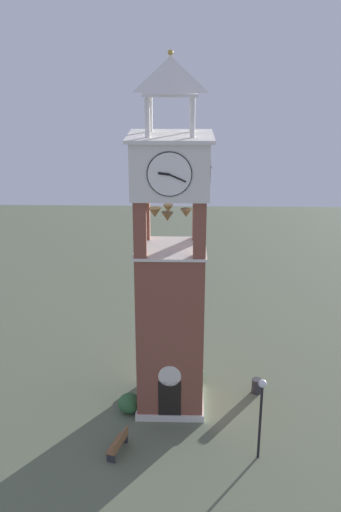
% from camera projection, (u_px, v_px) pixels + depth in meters
% --- Properties ---
extents(ground, '(80.00, 80.00, 0.00)m').
position_uv_depth(ground, '(170.00, 402.00, 29.65)').
color(ground, '#5B664C').
extents(clock_tower, '(3.79, 3.79, 17.27)m').
position_uv_depth(clock_tower, '(170.00, 276.00, 27.26)').
color(clock_tower, brown).
rests_on(clock_tower, ground).
extents(park_bench, '(0.89, 1.66, 0.95)m').
position_uv_depth(park_bench, '(119.00, 443.00, 25.78)').
color(park_bench, brown).
rests_on(park_bench, ground).
extents(lamp_post, '(0.36, 0.36, 4.00)m').
position_uv_depth(lamp_post, '(261.00, 405.00, 24.70)').
color(lamp_post, black).
rests_on(lamp_post, ground).
extents(trash_bin, '(0.52, 0.52, 0.80)m').
position_uv_depth(trash_bin, '(257.00, 386.00, 30.37)').
color(trash_bin, '#2D2D33').
rests_on(trash_bin, ground).
extents(shrub_near_entry, '(1.15, 1.15, 0.97)m').
position_uv_depth(shrub_near_entry, '(129.00, 403.00, 28.73)').
color(shrub_near_entry, '#336638').
rests_on(shrub_near_entry, ground).
extents(shrub_left_of_tower, '(1.13, 1.13, 0.90)m').
position_uv_depth(shrub_left_of_tower, '(193.00, 371.00, 31.65)').
color(shrub_left_of_tower, '#336638').
rests_on(shrub_left_of_tower, ground).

